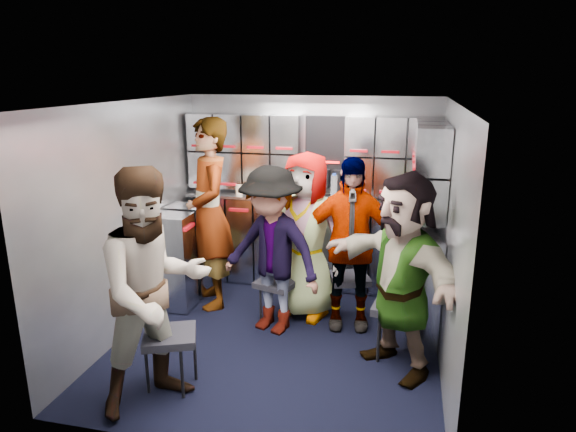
% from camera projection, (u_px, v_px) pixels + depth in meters
% --- Properties ---
extents(floor, '(3.00, 3.00, 0.00)m').
position_uv_depth(floor, '(279.00, 338.00, 4.68)').
color(floor, black).
rests_on(floor, ground).
extents(wall_back, '(2.80, 0.04, 2.10)m').
position_uv_depth(wall_back, '(311.00, 190.00, 5.81)').
color(wall_back, '#8F959C').
rests_on(wall_back, ground).
extents(wall_left, '(0.04, 3.00, 2.10)m').
position_uv_depth(wall_left, '(131.00, 218.00, 4.71)').
color(wall_left, '#8F959C').
rests_on(wall_left, ground).
extents(wall_right, '(0.04, 3.00, 2.10)m').
position_uv_depth(wall_right, '(448.00, 239.00, 4.10)').
color(wall_right, '#8F959C').
rests_on(wall_right, ground).
extents(ceiling, '(2.80, 3.00, 0.02)m').
position_uv_depth(ceiling, '(278.00, 103.00, 4.12)').
color(ceiling, silver).
rests_on(ceiling, wall_back).
extents(cart_bank_back, '(2.68, 0.38, 0.99)m').
position_uv_depth(cart_bank_back, '(307.00, 243.00, 5.76)').
color(cart_bank_back, '#9CA2AC').
rests_on(cart_bank_back, ground).
extents(cart_bank_left, '(0.38, 0.76, 0.99)m').
position_uv_depth(cart_bank_left, '(181.00, 256.00, 5.34)').
color(cart_bank_left, '#9CA2AC').
rests_on(cart_bank_left, ground).
extents(counter, '(2.68, 0.42, 0.03)m').
position_uv_depth(counter, '(307.00, 198.00, 5.62)').
color(counter, '#B2B5BA').
rests_on(counter, cart_bank_back).
extents(locker_bank_back, '(2.68, 0.28, 0.82)m').
position_uv_depth(locker_bank_back, '(309.00, 154.00, 5.55)').
color(locker_bank_back, '#9CA2AC').
rests_on(locker_bank_back, wall_back).
extents(locker_bank_right, '(0.28, 1.00, 0.82)m').
position_uv_depth(locker_bank_right, '(430.00, 169.00, 4.67)').
color(locker_bank_right, '#9CA2AC').
rests_on(locker_bank_right, wall_right).
extents(right_cabinet, '(0.28, 1.20, 1.00)m').
position_uv_depth(right_cabinet, '(423.00, 274.00, 4.84)').
color(right_cabinet, '#9CA2AC').
rests_on(right_cabinet, ground).
extents(coffee_niche, '(0.46, 0.16, 0.84)m').
position_uv_depth(coffee_niche, '(326.00, 155.00, 5.57)').
color(coffee_niche, black).
rests_on(coffee_niche, wall_back).
extents(red_latch_strip, '(2.60, 0.02, 0.03)m').
position_uv_depth(red_latch_strip, '(304.00, 214.00, 5.47)').
color(red_latch_strip, maroon).
rests_on(red_latch_strip, cart_bank_back).
extents(jump_seat_near_left, '(0.49, 0.48, 0.45)m').
position_uv_depth(jump_seat_near_left, '(170.00, 339.00, 3.85)').
color(jump_seat_near_left, black).
rests_on(jump_seat_near_left, ground).
extents(jump_seat_mid_left, '(0.43, 0.42, 0.42)m').
position_uv_depth(jump_seat_mid_left, '(277.00, 285.00, 4.92)').
color(jump_seat_mid_left, black).
rests_on(jump_seat_mid_left, ground).
extents(jump_seat_center, '(0.37, 0.36, 0.43)m').
position_uv_depth(jump_seat_center, '(309.00, 271.00, 5.24)').
color(jump_seat_center, black).
rests_on(jump_seat_center, ground).
extents(jump_seat_mid_right, '(0.45, 0.44, 0.43)m').
position_uv_depth(jump_seat_mid_right, '(349.00, 280.00, 5.01)').
color(jump_seat_mid_right, black).
rests_on(jump_seat_mid_right, ground).
extents(jump_seat_near_right, '(0.46, 0.44, 0.48)m').
position_uv_depth(jump_seat_near_right, '(399.00, 310.00, 4.27)').
color(jump_seat_near_right, black).
rests_on(jump_seat_near_right, ground).
extents(attendant_standing, '(0.76, 0.84, 1.93)m').
position_uv_depth(attendant_standing, '(210.00, 214.00, 5.15)').
color(attendant_standing, black).
rests_on(attendant_standing, ground).
extents(attendant_arc_a, '(1.05, 1.08, 1.75)m').
position_uv_depth(attendant_arc_a, '(154.00, 291.00, 3.56)').
color(attendant_arc_a, black).
rests_on(attendant_arc_a, ground).
extents(attendant_arc_b, '(1.14, 0.89, 1.56)m').
position_uv_depth(attendant_arc_b, '(271.00, 251.00, 4.64)').
color(attendant_arc_b, black).
rests_on(attendant_arc_b, ground).
extents(attendant_arc_c, '(0.90, 0.69, 1.63)m').
position_uv_depth(attendant_arc_c, '(305.00, 236.00, 4.95)').
color(attendant_arc_c, black).
rests_on(attendant_arc_c, ground).
extents(attendant_arc_d, '(1.00, 0.53, 1.63)m').
position_uv_depth(attendant_arc_d, '(349.00, 244.00, 4.72)').
color(attendant_arc_d, black).
rests_on(attendant_arc_d, ground).
extents(attendant_arc_e, '(1.39, 1.44, 1.64)m').
position_uv_depth(attendant_arc_e, '(401.00, 274.00, 3.99)').
color(attendant_arc_e, black).
rests_on(attendant_arc_e, ground).
extents(bottle_left, '(0.06, 0.06, 0.26)m').
position_uv_depth(bottle_left, '(217.00, 181.00, 5.76)').
color(bottle_left, white).
rests_on(bottle_left, counter).
extents(bottle_mid, '(0.07, 0.07, 0.23)m').
position_uv_depth(bottle_mid, '(299.00, 186.00, 5.56)').
color(bottle_mid, white).
rests_on(bottle_mid, counter).
extents(bottle_right, '(0.07, 0.07, 0.25)m').
position_uv_depth(bottle_right, '(334.00, 187.00, 5.47)').
color(bottle_right, white).
rests_on(bottle_right, counter).
extents(cup_left, '(0.08, 0.08, 0.11)m').
position_uv_depth(cup_left, '(239.00, 189.00, 5.71)').
color(cup_left, tan).
rests_on(cup_left, counter).
extents(cup_right, '(0.08, 0.08, 0.11)m').
position_uv_depth(cup_right, '(425.00, 199.00, 5.27)').
color(cup_right, tan).
rests_on(cup_right, counter).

